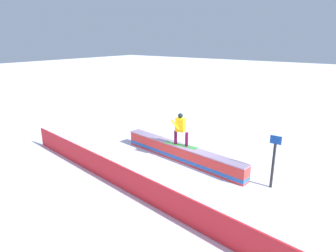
{
  "coord_description": "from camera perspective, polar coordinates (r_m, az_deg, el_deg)",
  "views": [
    {
      "loc": [
        -6.78,
        10.18,
        5.33
      ],
      "look_at": [
        0.02,
        1.0,
        1.87
      ],
      "focal_mm": 31.29,
      "sensor_mm": 36.0,
      "label": 1
    }
  ],
  "objects": [
    {
      "name": "ground_plane",
      "position": [
        13.34,
        2.64,
        -6.72
      ],
      "size": [
        120.0,
        120.0,
        0.0
      ],
      "primitive_type": "plane",
      "color": "white"
    },
    {
      "name": "safety_fence",
      "position": [
        10.7,
        -7.98,
        -10.4
      ],
      "size": [
        13.78,
        1.83,
        0.92
      ],
      "primitive_type": "cube",
      "rotation": [
        0.0,
        0.0,
        -0.13
      ],
      "color": "red",
      "rests_on": "ground_plane"
    },
    {
      "name": "snowboarder",
      "position": [
        12.85,
        2.44,
        -0.43
      ],
      "size": [
        1.62,
        0.47,
        1.47
      ],
      "color": "green",
      "rests_on": "grind_box"
    },
    {
      "name": "trail_marker",
      "position": [
        11.31,
        19.87,
        -6.31
      ],
      "size": [
        0.4,
        0.1,
        2.01
      ],
      "color": "#262628",
      "rests_on": "ground_plane"
    },
    {
      "name": "grind_box",
      "position": [
        13.21,
        2.65,
        -5.42
      ],
      "size": [
        6.57,
        1.38,
        0.72
      ],
      "color": "#D83D37",
      "rests_on": "ground_plane"
    }
  ]
}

